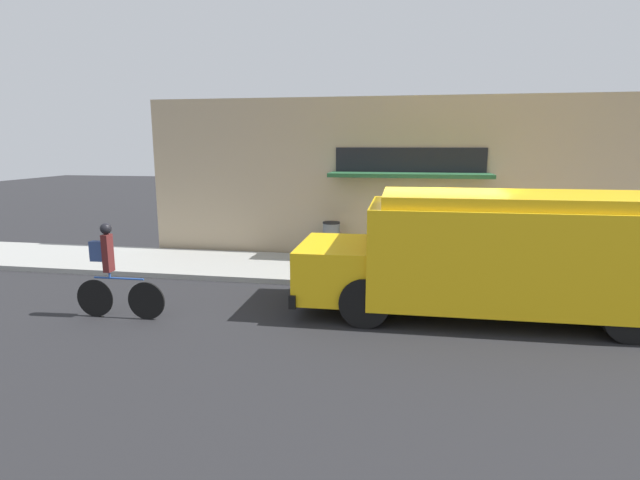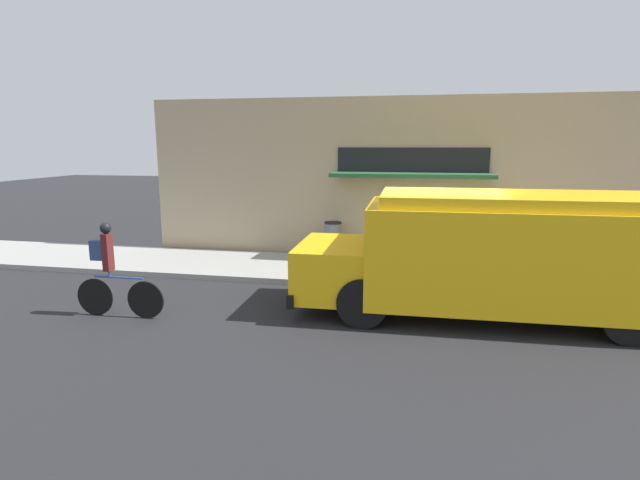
# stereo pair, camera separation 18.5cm
# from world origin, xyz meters

# --- Properties ---
(ground_plane) EXTENTS (70.00, 70.00, 0.00)m
(ground_plane) POSITION_xyz_m (0.00, 0.00, 0.00)
(ground_plane) COLOR #232326
(sidewalk) EXTENTS (28.00, 2.72, 0.13)m
(sidewalk) POSITION_xyz_m (0.00, 1.36, 0.06)
(sidewalk) COLOR #999993
(sidewalk) RESTS_ON ground_plane
(storefront) EXTENTS (15.67, 1.10, 4.34)m
(storefront) POSITION_xyz_m (-0.02, 2.90, 2.18)
(storefront) COLOR tan
(storefront) RESTS_ON ground_plane
(school_bus) EXTENTS (6.87, 2.76, 2.27)m
(school_bus) POSITION_xyz_m (1.09, -1.28, 1.20)
(school_bus) COLOR yellow
(school_bus) RESTS_ON ground_plane
(cyclist) EXTENTS (1.70, 0.20, 1.75)m
(cyclist) POSITION_xyz_m (-5.84, -2.63, 0.82)
(cyclist) COLOR black
(cyclist) RESTS_ON ground_plane
(trash_bin) EXTENTS (0.46, 0.46, 0.97)m
(trash_bin) POSITION_xyz_m (-2.62, 2.36, 0.61)
(trash_bin) COLOR slate
(trash_bin) RESTS_ON sidewalk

